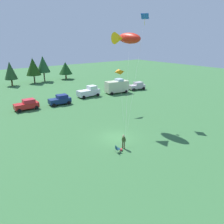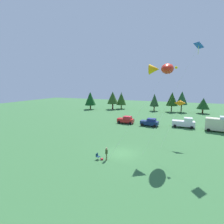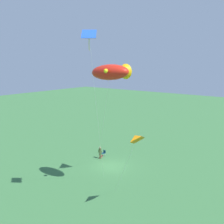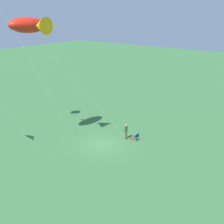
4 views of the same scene
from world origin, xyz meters
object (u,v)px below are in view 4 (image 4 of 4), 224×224
Objects in this scene: backpack_on_grass at (132,138)px; kite_large_fish at (31,25)px; person_kite_flyer at (126,130)px; folding_chair at (136,136)px.

backpack_on_grass is 0.02× the size of kite_large_fish.
person_kite_flyer is 5.44× the size of backpack_on_grass.
backpack_on_grass is at bearing 15.64° from folding_chair.
person_kite_flyer is at bearing 24.92° from backpack_on_grass.
person_kite_flyer is 0.13× the size of kite_large_fish.
kite_large_fish reaches higher than backpack_on_grass.
folding_chair is 0.72m from backpack_on_grass.
backpack_on_grass is at bearing -174.95° from person_kite_flyer.
kite_large_fish is (6.80, 7.24, 12.24)m from backpack_on_grass.
person_kite_flyer is 2.12× the size of folding_chair.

